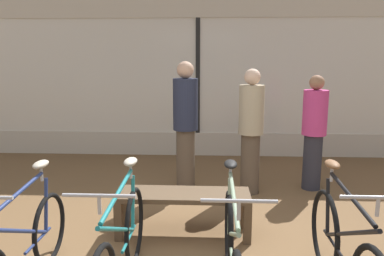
% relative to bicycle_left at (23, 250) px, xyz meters
% --- Properties ---
extents(shop_back_wall, '(12.00, 0.08, 3.20)m').
position_rel_bicycle_left_xyz_m(shop_back_wall, '(1.23, 4.47, 1.27)').
color(shop_back_wall, beige).
rests_on(shop_back_wall, ground_plane).
extents(bicycle_left, '(0.46, 1.68, 1.00)m').
position_rel_bicycle_left_xyz_m(bicycle_left, '(0.00, 0.00, 0.00)').
color(bicycle_left, black).
rests_on(bicycle_left, ground_plane).
extents(bicycle_center_left, '(0.46, 1.76, 1.03)m').
position_rel_bicycle_left_xyz_m(bicycle_center_left, '(0.78, 0.01, 0.02)').
color(bicycle_center_left, black).
rests_on(bicycle_center_left, ground_plane).
extents(bicycle_center_right, '(0.46, 1.77, 1.03)m').
position_rel_bicycle_left_xyz_m(bicycle_center_right, '(1.64, -0.03, 0.01)').
color(bicycle_center_right, black).
rests_on(bicycle_center_right, ground_plane).
extents(bicycle_right, '(0.46, 1.73, 1.04)m').
position_rel_bicycle_left_xyz_m(bicycle_right, '(2.49, 0.00, 0.03)').
color(bicycle_right, black).
rests_on(bicycle_right, ground_plane).
extents(display_bench, '(1.40, 0.44, 0.46)m').
position_rel_bicycle_left_xyz_m(display_bench, '(1.19, 1.10, 0.01)').
color(display_bench, brown).
rests_on(display_bench, ground_plane).
extents(customer_near_rack, '(0.37, 0.37, 1.73)m').
position_rel_bicycle_left_xyz_m(customer_near_rack, '(2.03, 2.41, 0.54)').
color(customer_near_rack, brown).
rests_on(customer_near_rack, ground_plane).
extents(customer_by_window, '(0.42, 0.42, 1.82)m').
position_rel_bicycle_left_xyz_m(customer_by_window, '(1.13, 2.43, 0.59)').
color(customer_by_window, brown).
rests_on(customer_by_window, ground_plane).
extents(customer_mid_floor, '(0.48, 0.48, 1.64)m').
position_rel_bicycle_left_xyz_m(customer_mid_floor, '(2.94, 2.62, 0.48)').
color(customer_mid_floor, '#2D2D38').
rests_on(customer_mid_floor, ground_plane).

